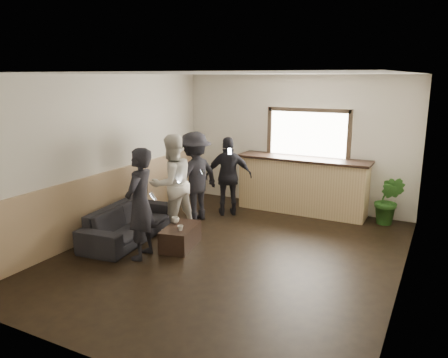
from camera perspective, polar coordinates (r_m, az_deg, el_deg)
The scene contains 12 objects.
ground at distance 7.05m, azimuth 0.93°, elevation -9.78°, with size 5.00×6.00×0.01m, color black.
room_shell at distance 6.97m, azimuth -4.46°, elevation 2.55°, with size 5.01×6.01×2.80m.
bar_counter at distance 9.14m, azimuth 10.22°, elevation -0.34°, with size 2.70×0.68×2.13m.
sofa at distance 7.79m, azimuth -12.24°, elevation -5.52°, with size 2.00×0.78×0.59m, color black.
coffee_table at distance 7.29m, azimuth -5.69°, elevation -7.53°, with size 0.45×0.81×0.36m, color black.
cup_a at distance 7.39m, azimuth -6.38°, elevation -5.36°, with size 0.13×0.13×0.10m, color silver.
cup_b at distance 7.03m, azimuth -5.71°, elevation -6.39°, with size 0.09×0.09×0.09m, color silver.
potted_plant at distance 8.81m, azimuth 20.72°, elevation -2.64°, with size 0.52×0.42×0.95m, color #2D6623.
person_a at distance 6.78m, azimuth -10.90°, elevation -3.20°, with size 0.53×0.70×1.73m.
person_b at distance 7.87m, azimuth -6.83°, elevation -0.59°, with size 0.96×1.06×1.77m.
person_c at distance 8.45m, azimuth -3.85°, elevation 0.32°, with size 0.94×1.26×1.74m.
person_d at distance 8.77m, azimuth 0.62°, elevation 0.35°, with size 1.00×0.82×1.60m.
Camera 1 is at (2.89, -5.81, 2.76)m, focal length 35.00 mm.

